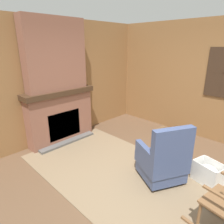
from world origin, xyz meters
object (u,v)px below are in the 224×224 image
at_px(armchair, 163,161).
at_px(firewood_stack, 163,131).
at_px(decorative_plate_on_mantel, 52,84).
at_px(laundry_basket, 208,173).
at_px(oil_lamp_vase, 41,88).
at_px(storage_case, 70,85).

bearing_deg(armchair, firewood_stack, -32.09).
bearing_deg(decorative_plate_on_mantel, firewood_stack, 53.62).
xyz_separation_m(laundry_basket, oil_lamp_vase, (-3.04, -1.19, 1.11)).
bearing_deg(firewood_stack, laundry_basket, -37.49).
height_order(firewood_stack, oil_lamp_vase, oil_lamp_vase).
bearing_deg(laundry_basket, firewood_stack, 142.51).
height_order(armchair, laundry_basket, armchair).
bearing_deg(armchair, decorative_plate_on_mantel, 37.74).
xyz_separation_m(oil_lamp_vase, decorative_plate_on_mantel, (-0.02, 0.26, 0.04)).
height_order(laundry_basket, decorative_plate_on_mantel, decorative_plate_on_mantel).
xyz_separation_m(oil_lamp_vase, storage_case, (0.00, 0.68, -0.03)).
height_order(armchair, firewood_stack, armchair).
bearing_deg(storage_case, oil_lamp_vase, -90.01).
distance_m(storage_case, decorative_plate_on_mantel, 0.43).
distance_m(laundry_basket, oil_lamp_vase, 3.44).
height_order(oil_lamp_vase, decorative_plate_on_mantel, decorative_plate_on_mantel).
relative_size(firewood_stack, storage_case, 1.71).
bearing_deg(armchair, storage_case, 28.09).
height_order(armchair, oil_lamp_vase, oil_lamp_vase).
distance_m(firewood_stack, oil_lamp_vase, 3.06).
height_order(oil_lamp_vase, storage_case, oil_lamp_vase).
xyz_separation_m(laundry_basket, storage_case, (-3.04, -0.50, 1.09)).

